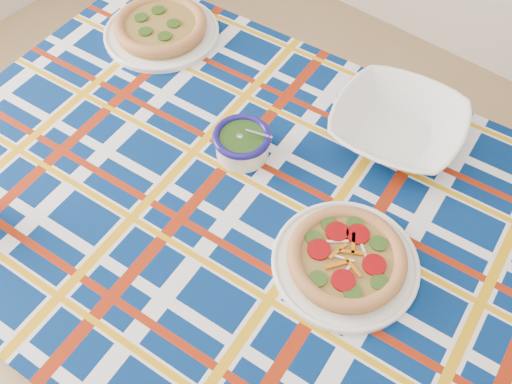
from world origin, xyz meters
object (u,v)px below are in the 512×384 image
Objects in this scene: main_focaccia_plate at (347,258)px; serving_bowl at (397,126)px; dining_table at (275,240)px; pesto_bowl at (242,142)px.

serving_bowl is (-0.10, 0.36, 0.01)m from main_focaccia_plate.
pesto_bowl is at bearing 144.85° from dining_table.
serving_bowl is at bearing 47.16° from pesto_bowl.
serving_bowl reaches higher than main_focaccia_plate.
dining_table is 13.13× the size of pesto_bowl.
pesto_bowl is at bearing 164.86° from main_focaccia_plate.
main_focaccia_plate is 1.01× the size of serving_bowl.
dining_table is 0.21m from main_focaccia_plate.
dining_table is at bearing -179.07° from main_focaccia_plate.
main_focaccia_plate reaches higher than dining_table.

